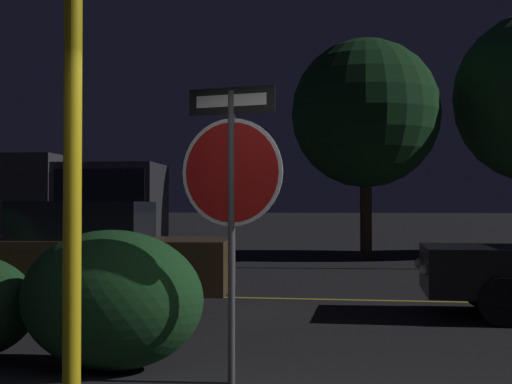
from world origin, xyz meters
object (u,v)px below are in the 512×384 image
at_px(yellow_pole_left, 72,190).
at_px(passing_car_2, 76,257).
at_px(hedge_bush_2, 112,300).
at_px(delivery_truck, 41,202).
at_px(stop_sign, 232,176).
at_px(tree_0, 366,114).

distance_m(yellow_pole_left, passing_car_2, 5.46).
bearing_deg(yellow_pole_left, passing_car_2, 112.57).
relative_size(yellow_pole_left, hedge_bush_2, 1.89).
relative_size(yellow_pole_left, delivery_truck, 0.48).
xyz_separation_m(stop_sign, hedge_bush_2, (-1.15, 0.31, -1.09)).
bearing_deg(delivery_truck, passing_car_2, 25.01).
distance_m(stop_sign, hedge_bush_2, 1.62).
height_order(hedge_bush_2, passing_car_2, passing_car_2).
xyz_separation_m(yellow_pole_left, hedge_bush_2, (-0.35, 1.69, -0.95)).
relative_size(yellow_pole_left, tree_0, 0.52).
relative_size(delivery_truck, tree_0, 1.08).
bearing_deg(delivery_truck, hedge_bush_2, 24.65).
distance_m(hedge_bush_2, passing_car_2, 3.72).
xyz_separation_m(passing_car_2, delivery_truck, (-4.14, 7.53, 0.79)).
bearing_deg(stop_sign, delivery_truck, 134.03).
bearing_deg(tree_0, hedge_bush_2, -99.50).
relative_size(stop_sign, hedge_bush_2, 1.47).
xyz_separation_m(hedge_bush_2, passing_car_2, (-1.72, 3.30, 0.13)).
bearing_deg(yellow_pole_left, hedge_bush_2, 101.65).
bearing_deg(passing_car_2, yellow_pole_left, -162.51).
xyz_separation_m(passing_car_2, tree_0, (4.00, 10.26, 3.23)).
distance_m(yellow_pole_left, hedge_bush_2, 1.97).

